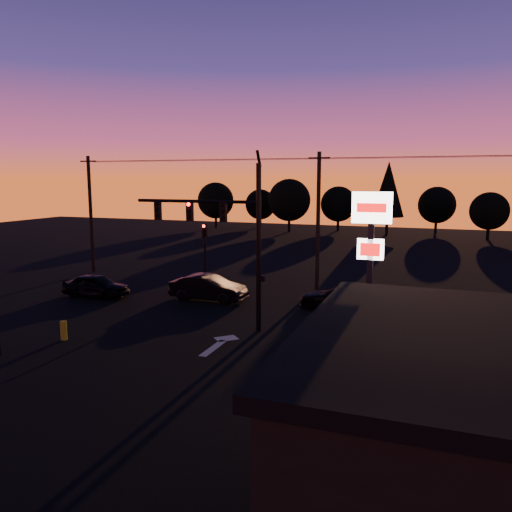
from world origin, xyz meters
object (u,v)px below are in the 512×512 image
(traffic_signal_mast, at_px, (227,228))
(car_right, at_px, (343,299))
(pylon_sign, at_px, (371,241))
(secondary_signal, at_px, (205,247))
(car_mid, at_px, (208,288))
(bollard, at_px, (64,330))
(car_left, at_px, (96,286))
(suv_parked, at_px, (455,388))

(traffic_signal_mast, relative_size, car_right, 1.70)
(traffic_signal_mast, bearing_deg, pylon_sign, -19.36)
(secondary_signal, distance_m, car_mid, 3.77)
(bollard, xyz_separation_m, car_left, (-3.99, 7.45, 0.27))
(secondary_signal, height_order, bollard, secondary_signal)
(car_left, xyz_separation_m, suv_parked, (20.57, -8.90, 0.05))
(bollard, height_order, suv_parked, suv_parked)
(traffic_signal_mast, bearing_deg, car_right, 46.46)
(traffic_signal_mast, distance_m, bollard, 8.86)
(secondary_signal, xyz_separation_m, car_mid, (1.55, -2.73, -2.09))
(car_left, bearing_deg, car_right, -86.73)
(pylon_sign, relative_size, bollard, 7.71)
(car_left, bearing_deg, bollard, -155.60)
(pylon_sign, xyz_separation_m, car_left, (-17.38, 5.62, -4.20))
(car_left, height_order, car_mid, car_mid)
(traffic_signal_mast, xyz_separation_m, secondary_signal, (-4.90, 7.49, -2.07))
(suv_parked, bearing_deg, bollard, -171.29)
(traffic_signal_mast, distance_m, car_left, 11.55)
(traffic_signal_mast, distance_m, secondary_signal, 9.19)
(bollard, height_order, car_mid, car_mid)
(pylon_sign, bearing_deg, traffic_signal_mast, 160.64)
(traffic_signal_mast, bearing_deg, suv_parked, -29.29)
(secondary_signal, xyz_separation_m, car_left, (-5.38, -4.36, -2.15))
(traffic_signal_mast, xyz_separation_m, suv_parked, (10.28, -5.77, -4.17))
(pylon_sign, xyz_separation_m, car_right, (-2.36, 7.48, -4.18))
(car_mid, bearing_deg, traffic_signal_mast, -143.94)
(secondary_signal, distance_m, car_right, 10.19)
(bollard, relative_size, car_left, 0.21)
(traffic_signal_mast, height_order, pylon_sign, traffic_signal_mast)
(traffic_signal_mast, bearing_deg, car_mid, 125.14)
(secondary_signal, relative_size, car_left, 1.04)
(car_right, relative_size, suv_parked, 0.91)
(pylon_sign, distance_m, car_left, 18.75)
(pylon_sign, xyz_separation_m, car_mid, (-10.45, 7.26, -4.14))
(car_mid, xyz_separation_m, car_right, (8.10, 0.22, -0.04))
(pylon_sign, bearing_deg, car_right, 107.48)
(car_left, height_order, car_right, car_right)
(traffic_signal_mast, bearing_deg, secondary_signal, 123.19)
(secondary_signal, distance_m, suv_parked, 20.27)
(car_right, distance_m, suv_parked, 12.10)
(pylon_sign, distance_m, suv_parked, 6.17)
(pylon_sign, bearing_deg, car_mid, 145.22)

